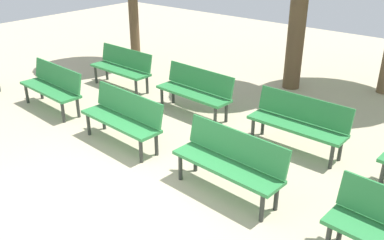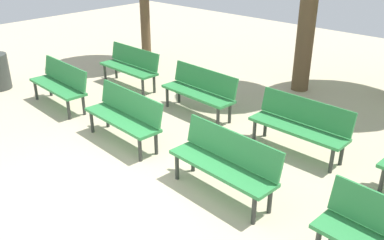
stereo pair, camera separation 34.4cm
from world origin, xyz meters
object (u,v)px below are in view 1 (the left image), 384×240
object	(u,v)px
bench_r1_c0	(122,66)
bench_r1_c1	(195,89)
bench_r0_c0	(53,85)
bench_r1_c2	(299,121)
bench_r0_c2	(230,159)
bench_r0_c1	(123,116)

from	to	relation	value
bench_r1_c0	bench_r1_c1	bearing A→B (deg)	-0.93
bench_r1_c0	bench_r0_c0	bearing A→B (deg)	-92.19
bench_r1_c0	bench_r1_c1	distance (m)	2.20
bench_r0_c0	bench_r1_c0	distance (m)	1.72
bench_r1_c0	bench_r1_c2	xyz separation A→B (m)	(4.39, -0.17, 0.00)
bench_r0_c2	bench_r1_c0	bearing A→B (deg)	159.41
bench_r0_c2	bench_r1_c2	xyz separation A→B (m)	(0.14, 1.73, 0.00)
bench_r1_c2	bench_r0_c2	bearing A→B (deg)	-93.52
bench_r0_c2	bench_r1_c2	world-z (taller)	same
bench_r1_c2	bench_r0_c1	bearing A→B (deg)	-143.13
bench_r0_c2	bench_r1_c2	size ratio (longest dim) A/B	1.01
bench_r0_c0	bench_r0_c1	bearing A→B (deg)	0.69
bench_r0_c1	bench_r0_c2	world-z (taller)	same
bench_r0_c2	bench_r1_c0	world-z (taller)	same
bench_r0_c1	bench_r1_c2	bearing A→B (deg)	39.20
bench_r0_c0	bench_r0_c2	world-z (taller)	same
bench_r1_c1	bench_r0_c1	bearing A→B (deg)	-90.94
bench_r0_c2	bench_r1_c1	distance (m)	2.72
bench_r0_c2	bench_r1_c0	distance (m)	4.65
bench_r0_c1	bench_r0_c2	size ratio (longest dim) A/B	1.00
bench_r0_c0	bench_r1_c1	xyz separation A→B (m)	(2.31, 1.62, 0.00)
bench_r0_c0	bench_r1_c2	bearing A→B (deg)	22.67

